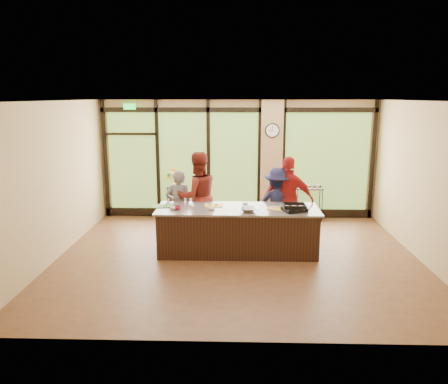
# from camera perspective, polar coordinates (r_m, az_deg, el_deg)

# --- Properties ---
(floor) EXTENTS (7.00, 7.00, 0.00)m
(floor) POSITION_cam_1_polar(r_m,az_deg,el_deg) (8.63, 1.77, -8.54)
(floor) COLOR #56331E
(floor) RESTS_ON ground
(ceiling) EXTENTS (7.00, 7.00, 0.00)m
(ceiling) POSITION_cam_1_polar(r_m,az_deg,el_deg) (8.06, 1.91, 11.81)
(ceiling) COLOR white
(ceiling) RESTS_ON back_wall
(back_wall) EXTENTS (7.00, 0.00, 7.00)m
(back_wall) POSITION_cam_1_polar(r_m,az_deg,el_deg) (11.17, 1.82, 4.26)
(back_wall) COLOR tan
(back_wall) RESTS_ON floor
(left_wall) EXTENTS (0.00, 6.00, 6.00)m
(left_wall) POSITION_cam_1_polar(r_m,az_deg,el_deg) (8.92, -21.28, 1.33)
(left_wall) COLOR tan
(left_wall) RESTS_ON floor
(right_wall) EXTENTS (0.00, 6.00, 6.00)m
(right_wall) POSITION_cam_1_polar(r_m,az_deg,el_deg) (8.93, 24.91, 1.04)
(right_wall) COLOR tan
(right_wall) RESTS_ON floor
(window_wall) EXTENTS (6.90, 0.12, 3.00)m
(window_wall) POSITION_cam_1_polar(r_m,az_deg,el_deg) (11.14, 2.66, 3.68)
(window_wall) COLOR tan
(window_wall) RESTS_ON floor
(island_base) EXTENTS (3.10, 1.00, 0.88)m
(island_base) POSITION_cam_1_polar(r_m,az_deg,el_deg) (8.76, 1.79, -5.15)
(island_base) COLOR black
(island_base) RESTS_ON floor
(countertop) EXTENTS (3.20, 1.10, 0.04)m
(countertop) POSITION_cam_1_polar(r_m,az_deg,el_deg) (8.64, 1.81, -2.24)
(countertop) COLOR #71655D
(countertop) RESTS_ON island_base
(wall_clock) EXTENTS (0.36, 0.04, 0.36)m
(wall_clock) POSITION_cam_1_polar(r_m,az_deg,el_deg) (10.99, 6.33, 7.99)
(wall_clock) COLOR black
(wall_clock) RESTS_ON window_wall
(cook_left) EXTENTS (0.62, 0.45, 1.56)m
(cook_left) POSITION_cam_1_polar(r_m,az_deg,el_deg) (9.44, -5.93, -1.79)
(cook_left) COLOR slate
(cook_left) RESTS_ON floor
(cook_midleft) EXTENTS (1.16, 1.05, 1.93)m
(cook_midleft) POSITION_cam_1_polar(r_m,az_deg,el_deg) (9.43, -3.47, -0.58)
(cook_midleft) COLOR maroon
(cook_midleft) RESTS_ON floor
(cook_midright) EXTENTS (1.17, 0.76, 1.85)m
(cook_midright) POSITION_cam_1_polar(r_m,az_deg,el_deg) (9.39, 8.40, -1.01)
(cook_midright) COLOR #A81B19
(cook_midright) RESTS_ON floor
(cook_right) EXTENTS (1.13, 0.77, 1.61)m
(cook_right) POSITION_cam_1_polar(r_m,az_deg,el_deg) (9.43, 7.00, -1.66)
(cook_right) COLOR #181936
(cook_right) RESTS_ON floor
(roasting_pan) EXTENTS (0.52, 0.47, 0.08)m
(roasting_pan) POSITION_cam_1_polar(r_m,az_deg,el_deg) (8.48, 9.18, -2.26)
(roasting_pan) COLOR black
(roasting_pan) RESTS_ON countertop
(mixing_bowl) EXTENTS (0.38, 0.38, 0.08)m
(mixing_bowl) POSITION_cam_1_polar(r_m,az_deg,el_deg) (8.38, 3.19, -2.29)
(mixing_bowl) COLOR silver
(mixing_bowl) RESTS_ON countertop
(cutting_board_left) EXTENTS (0.46, 0.38, 0.01)m
(cutting_board_left) POSITION_cam_1_polar(r_m,az_deg,el_deg) (8.85, -7.95, -1.81)
(cutting_board_left) COLOR #47832F
(cutting_board_left) RESTS_ON countertop
(cutting_board_center) EXTENTS (0.38, 0.29, 0.01)m
(cutting_board_center) POSITION_cam_1_polar(r_m,az_deg,el_deg) (8.81, -1.35, -1.76)
(cutting_board_center) COLOR gold
(cutting_board_center) RESTS_ON countertop
(cutting_board_right) EXTENTS (0.45, 0.40, 0.01)m
(cutting_board_right) POSITION_cam_1_polar(r_m,az_deg,el_deg) (8.63, 7.03, -2.16)
(cutting_board_right) COLOR gold
(cutting_board_right) RESTS_ON countertop
(prep_bowl_near) EXTENTS (0.19, 0.19, 0.05)m
(prep_bowl_near) POSITION_cam_1_polar(r_m,az_deg,el_deg) (8.57, -6.55, -2.12)
(prep_bowl_near) COLOR white
(prep_bowl_near) RESTS_ON countertop
(prep_bowl_mid) EXTENTS (0.16, 0.16, 0.04)m
(prep_bowl_mid) POSITION_cam_1_polar(r_m,az_deg,el_deg) (8.49, -1.59, -2.21)
(prep_bowl_mid) COLOR white
(prep_bowl_mid) RESTS_ON countertop
(prep_bowl_far) EXTENTS (0.17, 0.17, 0.03)m
(prep_bowl_far) POSITION_cam_1_polar(r_m,az_deg,el_deg) (8.92, 2.81, -1.53)
(prep_bowl_far) COLOR white
(prep_bowl_far) RESTS_ON countertop
(red_ramekin) EXTENTS (0.11, 0.11, 0.08)m
(red_ramekin) POSITION_cam_1_polar(r_m,az_deg,el_deg) (8.51, -6.04, -2.09)
(red_ramekin) COLOR #AB1128
(red_ramekin) RESTS_ON countertop
(flower_stand) EXTENTS (0.49, 0.49, 0.79)m
(flower_stand) POSITION_cam_1_polar(r_m,az_deg,el_deg) (11.25, -6.33, -1.49)
(flower_stand) COLOR black
(flower_stand) RESTS_ON floor
(flower_vase) EXTENTS (0.31, 0.31, 0.25)m
(flower_vase) POSITION_cam_1_polar(r_m,az_deg,el_deg) (11.13, -6.39, 1.11)
(flower_vase) COLOR #988252
(flower_vase) RESTS_ON flower_stand
(bar_cart) EXTENTS (0.68, 0.39, 0.93)m
(bar_cart) POSITION_cam_1_polar(r_m,az_deg,el_deg) (11.21, 11.00, -0.84)
(bar_cart) COLOR black
(bar_cart) RESTS_ON floor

